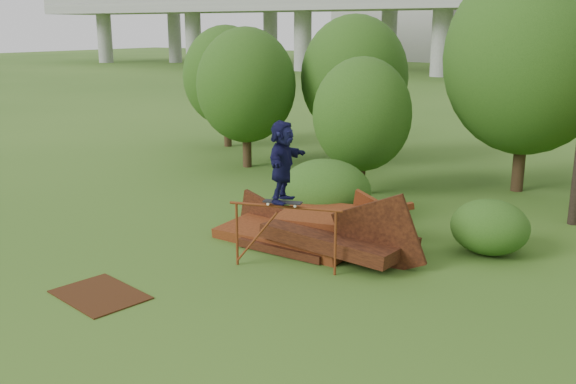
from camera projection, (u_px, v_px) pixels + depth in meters
The scene contains 13 objects.
ground at pixel (269, 290), 13.56m from camera, with size 240.00×240.00×0.00m, color #2D5116.
scrap_pile at pixel (318, 232), 16.23m from camera, with size 5.92×2.70×2.25m.
grind_rail at pixel (285, 223), 14.43m from camera, with size 2.53×0.81×1.53m.
skateboard at pixel (283, 202), 14.32m from camera, with size 0.91×0.48×0.09m.
skater at pixel (283, 161), 14.09m from camera, with size 1.69×0.54×1.82m, color #111138.
flat_plate at pixel (100, 295), 13.29m from camera, with size 1.91×1.37×0.03m, color #381D0C.
tree_0 at pixel (246, 85), 24.73m from camera, with size 3.85×3.85×5.43m.
tree_1 at pixel (354, 78), 25.30m from camera, with size 4.25×4.25×5.91m.
tree_2 at pixel (362, 115), 20.62m from camera, with size 3.20×3.20×4.51m.
tree_3 at pixel (528, 59), 20.68m from camera, with size 5.42×5.42×7.52m.
tree_6 at pixel (226, 76), 29.11m from camera, with size 3.94×3.94×5.51m.
shrub_left at pixel (326, 191), 18.08m from camera, with size 2.62×2.42×1.81m, color #1C4111.
shrub_right at pixel (490, 227), 15.60m from camera, with size 1.90×1.75×1.35m, color #1C4111.
Camera 1 is at (7.18, -10.37, 5.40)m, focal length 40.00 mm.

